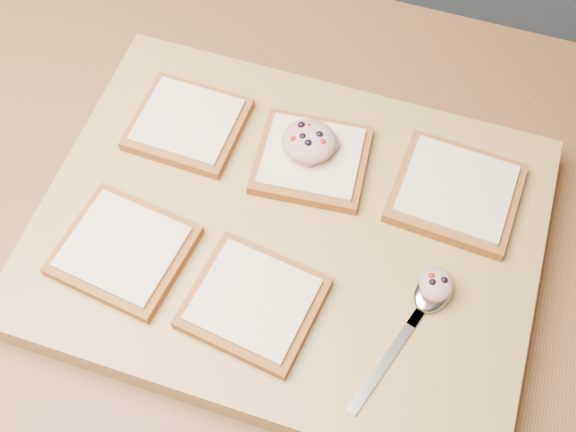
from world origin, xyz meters
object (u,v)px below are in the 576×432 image
at_px(cutting_board, 288,235).
at_px(spoon, 427,301).
at_px(bread_far_center, 312,159).
at_px(tuna_salad_dollop, 309,141).

distance_m(cutting_board, spoon, 0.17).
height_order(bread_far_center, spoon, bread_far_center).
bearing_deg(spoon, cutting_board, 165.60).
relative_size(cutting_board, tuna_salad_dollop, 8.78).
bearing_deg(bread_far_center, cutting_board, -90.16).
xyz_separation_m(cutting_board, spoon, (0.16, -0.04, 0.03)).
bearing_deg(tuna_salad_dollop, spoon, -38.55).
height_order(cutting_board, spoon, spoon).
xyz_separation_m(bread_far_center, tuna_salad_dollop, (-0.01, 0.01, 0.02)).
xyz_separation_m(bread_far_center, spoon, (0.16, -0.13, -0.00)).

